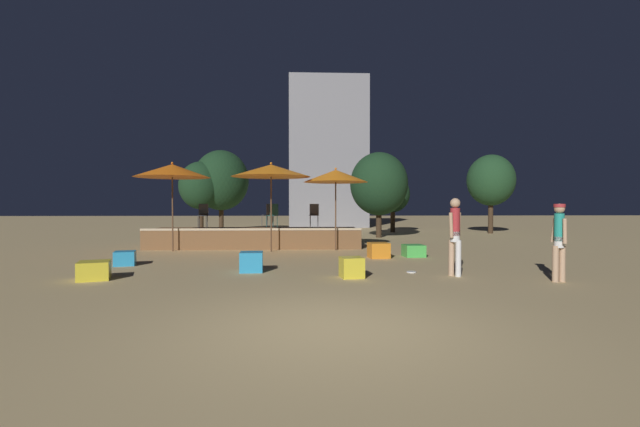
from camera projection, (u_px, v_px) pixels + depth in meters
name	position (u px, v px, depth m)	size (l,w,h in m)	color
ground_plane	(335.00, 328.00, 5.70)	(120.00, 120.00, 0.00)	tan
wooden_deck	(256.00, 238.00, 16.86)	(8.07, 2.45, 0.79)	brown
patio_umbrella_0	(336.00, 176.00, 15.51)	(2.34, 2.34, 3.01)	brown
patio_umbrella_1	(271.00, 171.00, 15.02)	(2.78, 2.78, 3.15)	brown
patio_umbrella_2	(172.00, 171.00, 15.17)	(2.63, 2.63, 3.18)	brown
cube_seat_0	(125.00, 258.00, 11.64)	(0.65, 0.65, 0.39)	#2D9EDB
cube_seat_1	(251.00, 262.00, 10.54)	(0.59, 0.59, 0.49)	#2D9EDB
cube_seat_2	(94.00, 270.00, 9.42)	(0.81, 0.81, 0.41)	yellow
cube_seat_3	(352.00, 267.00, 9.69)	(0.56, 0.56, 0.46)	yellow
cube_seat_4	(414.00, 251.00, 13.61)	(0.66, 0.66, 0.38)	#4CC651
cube_seat_5	(379.00, 250.00, 13.30)	(0.66, 0.66, 0.47)	orange
person_0	(455.00, 233.00, 9.86)	(0.41, 0.37, 1.81)	white
person_1	(559.00, 238.00, 9.13)	(0.29, 0.47, 1.68)	tan
bistro_chair_0	(273.00, 213.00, 16.31)	(0.47, 0.47, 0.90)	#1E4C47
bistro_chair_1	(203.00, 213.00, 16.36)	(0.40, 0.40, 0.90)	#2D3338
bistro_chair_2	(314.00, 213.00, 16.79)	(0.40, 0.40, 0.90)	#47474C
bistro_chair_3	(269.00, 213.00, 17.19)	(0.48, 0.48, 0.90)	#47474C
frisbee_disc	(411.00, 272.00, 10.38)	(0.24, 0.24, 0.03)	white
background_tree_0	(379.00, 184.00, 21.58)	(2.90, 2.90, 4.31)	#3D2B1C
background_tree_1	(221.00, 180.00, 25.92)	(3.31, 3.31, 4.97)	#3D2B1C
background_tree_2	(201.00, 186.00, 25.17)	(2.56, 2.56, 4.21)	#3D2B1C
background_tree_3	(491.00, 180.00, 24.74)	(2.69, 2.69, 4.57)	#3D2B1C
background_tree_4	(393.00, 194.00, 25.80)	(2.03, 2.03, 3.44)	#3D2B1C
distant_building	(328.00, 154.00, 32.95)	(5.82, 4.58, 11.12)	gray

